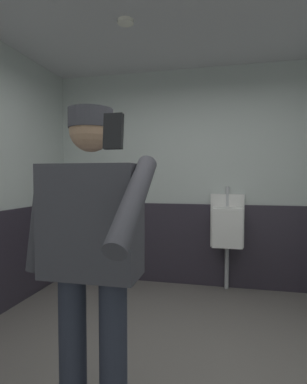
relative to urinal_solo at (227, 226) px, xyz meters
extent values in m
cube|color=silver|center=(-0.32, 0.22, 0.57)|extent=(4.37, 0.12, 2.70)
cube|color=#2D2833|center=(-0.32, 0.14, -0.27)|extent=(3.77, 0.03, 1.02)
cylinder|color=white|center=(-0.88, -1.14, 1.91)|extent=(0.14, 0.14, 0.03)
cube|color=white|center=(0.00, 0.13, 0.05)|extent=(0.40, 0.05, 0.65)
cube|color=white|center=(0.00, -0.04, 0.00)|extent=(0.34, 0.30, 0.45)
cylinder|color=#B7BABF|center=(0.00, 0.12, 0.34)|extent=(0.04, 0.04, 0.24)
cylinder|color=#B7BABF|center=(0.00, 0.09, -0.50)|extent=(0.05, 0.05, 0.55)
cylinder|color=#2D3342|center=(-0.78, -2.32, -0.35)|extent=(0.14, 0.14, 0.85)
cylinder|color=#2D3342|center=(-0.56, -2.32, -0.35)|extent=(0.14, 0.14, 0.85)
cube|color=#3F3F47|center=(-0.67, -2.32, 0.35)|extent=(0.48, 0.24, 0.56)
cylinder|color=#3F3F47|center=(-0.96, -2.32, 0.36)|extent=(0.17, 0.09, 0.56)
cylinder|color=#3F3F47|center=(-0.39, -2.54, 0.48)|extent=(0.09, 0.50, 0.39)
sphere|color=tan|center=(-0.67, -2.32, 0.80)|extent=(0.21, 0.21, 0.21)
cylinder|color=#3F3F47|center=(-0.67, -2.32, 0.86)|extent=(0.22, 0.22, 0.09)
cube|color=black|center=(-0.37, -2.83, 0.71)|extent=(0.06, 0.03, 0.11)
cube|color=silver|center=(-1.47, 0.12, 0.42)|extent=(0.10, 0.07, 0.18)
camera|label=1|loc=(-0.03, -3.74, 0.57)|focal=29.04mm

